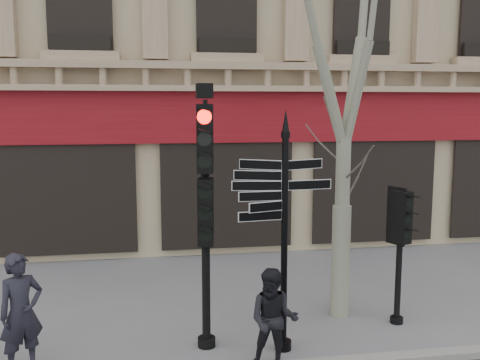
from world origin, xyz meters
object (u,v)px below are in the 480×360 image
(traffic_signal_main, at_px, (205,185))
(traffic_signal_secondary, at_px, (400,232))
(fingerpost, at_px, (285,191))
(pedestrian_a, at_px, (21,313))
(pedestrian_b, at_px, (274,320))
(plane_tree, at_px, (348,3))

(traffic_signal_main, xyz_separation_m, traffic_signal_secondary, (3.47, 0.39, -0.98))
(fingerpost, height_order, pedestrian_a, fingerpost)
(fingerpost, distance_m, pedestrian_b, 1.93)
(traffic_signal_secondary, relative_size, pedestrian_a, 1.36)
(pedestrian_b, bearing_deg, pedestrian_a, -170.40)
(traffic_signal_main, distance_m, pedestrian_a, 3.28)
(pedestrian_b, bearing_deg, traffic_signal_main, 152.64)
(pedestrian_b, bearing_deg, plane_tree, 65.61)
(plane_tree, bearing_deg, traffic_signal_secondary, -29.66)
(traffic_signal_secondary, height_order, pedestrian_b, traffic_signal_secondary)
(fingerpost, xyz_separation_m, pedestrian_b, (-0.31, -0.62, -1.80))
(traffic_signal_secondary, height_order, pedestrian_a, traffic_signal_secondary)
(traffic_signal_secondary, bearing_deg, plane_tree, 127.67)
(fingerpost, bearing_deg, pedestrian_a, -175.01)
(fingerpost, height_order, plane_tree, plane_tree)
(pedestrian_a, bearing_deg, plane_tree, -20.68)
(traffic_signal_main, relative_size, pedestrian_a, 2.37)
(fingerpost, distance_m, traffic_signal_main, 1.24)
(fingerpost, height_order, traffic_signal_secondary, fingerpost)
(fingerpost, bearing_deg, pedestrian_b, -112.08)
(plane_tree, height_order, pedestrian_b, plane_tree)
(traffic_signal_secondary, distance_m, plane_tree, 4.09)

